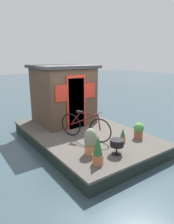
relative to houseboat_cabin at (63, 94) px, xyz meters
The scene contains 9 objects.
ground_plane 1.96m from the houseboat_cabin, behind, with size 60.00×60.00×0.00m, color #384C54.
houseboat_deck 1.82m from the houseboat_cabin, behind, with size 4.86×3.08×0.40m.
houseboat_cabin is the anchor object (origin of this frame).
bicycle 2.00m from the houseboat_cabin, behind, with size 1.59×0.76×0.84m.
potted_plant_ivy 2.87m from the houseboat_cabin, behind, with size 0.16×0.16×0.42m.
potted_plant_mint 3.47m from the houseboat_cabin, 164.04° to the left, with size 0.25×0.25×0.69m.
potted_plant_succulent 2.93m from the houseboat_cabin, 164.58° to the left, with size 0.33×0.33×0.67m.
potted_plant_thyme 3.03m from the houseboat_cabin, 159.40° to the right, with size 0.31×0.31×0.47m.
charcoal_grill 3.24m from the houseboat_cabin, behind, with size 0.35×0.35×0.38m.
Camera 1 is at (-5.22, 3.54, 2.75)m, focal length 32.72 mm.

